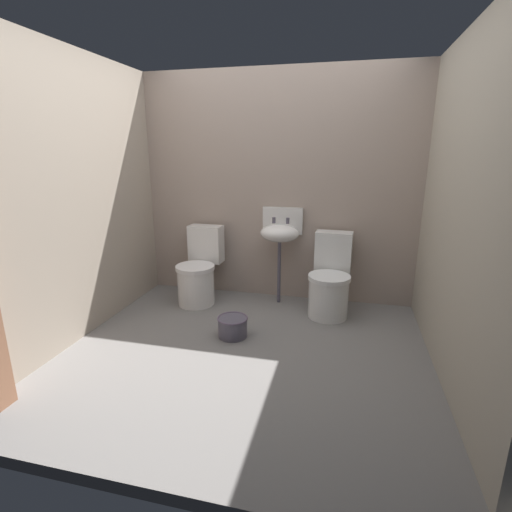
# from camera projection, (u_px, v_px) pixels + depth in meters

# --- Properties ---
(ground_plane) EXTENTS (3.27, 2.83, 0.08)m
(ground_plane) POSITION_uv_depth(u_px,v_px,m) (247.00, 352.00, 3.13)
(ground_plane) COLOR slate
(wall_back) EXTENTS (3.27, 0.10, 2.35)m
(wall_back) POSITION_uv_depth(u_px,v_px,m) (277.00, 188.00, 3.99)
(wall_back) COLOR #A49184
(wall_back) RESTS_ON ground
(wall_left) EXTENTS (0.10, 2.63, 2.35)m
(wall_left) POSITION_uv_depth(u_px,v_px,m) (81.00, 197.00, 3.23)
(wall_left) COLOR #A69786
(wall_left) RESTS_ON ground
(wall_right) EXTENTS (0.10, 2.63, 2.35)m
(wall_right) POSITION_uv_depth(u_px,v_px,m) (463.00, 210.00, 2.56)
(wall_right) COLOR #A19785
(wall_right) RESTS_ON ground
(toilet_left) EXTENTS (0.42, 0.61, 0.78)m
(toilet_left) POSITION_uv_depth(u_px,v_px,m) (199.00, 272.00, 4.02)
(toilet_left) COLOR white
(toilet_left) RESTS_ON ground
(toilet_right) EXTENTS (0.42, 0.61, 0.78)m
(toilet_right) POSITION_uv_depth(u_px,v_px,m) (330.00, 282.00, 3.71)
(toilet_right) COLOR white
(toilet_right) RESTS_ON ground
(sink) EXTENTS (0.42, 0.35, 0.99)m
(sink) POSITION_uv_depth(u_px,v_px,m) (280.00, 232.00, 3.89)
(sink) COLOR #514C5B
(sink) RESTS_ON ground
(bucket) EXTENTS (0.27, 0.27, 0.18)m
(bucket) POSITION_uv_depth(u_px,v_px,m) (233.00, 326.00, 3.29)
(bucket) COLOR #514C5B
(bucket) RESTS_ON ground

